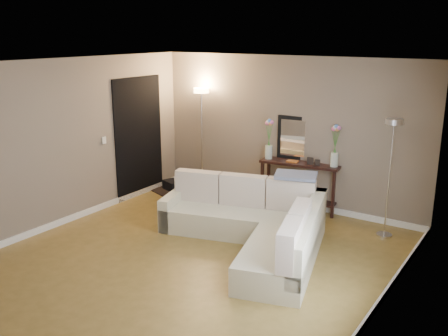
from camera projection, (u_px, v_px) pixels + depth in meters
The scene contains 21 objects.
floor at pixel (191, 259), 6.76m from camera, with size 5.00×5.50×0.01m, color olive.
ceiling at pixel (188, 63), 6.07m from camera, with size 5.00×5.50×0.01m, color white.
wall_back at pixel (287, 132), 8.63m from camera, with size 5.00×0.02×2.60m, color #7A6C5D.
wall_left at pixel (61, 143), 7.76m from camera, with size 0.02×5.50×2.60m, color #7A6C5D.
wall_right at pixel (385, 203), 5.08m from camera, with size 0.02×5.50×2.60m, color #7A6C5D.
baseboard_back at pixel (284, 201), 8.94m from camera, with size 5.00×0.03×0.10m, color white.
baseboard_left at pixel (69, 219), 8.08m from camera, with size 0.03×5.50×0.10m, color white.
baseboard_right at pixel (373, 311), 5.42m from camera, with size 0.03×5.50×0.10m, color white.
doorway at pixel (139, 137), 9.16m from camera, with size 0.02×1.20×2.20m, color black.
switch_plate at pixel (104, 140), 8.45m from camera, with size 0.02×0.08×0.12m, color white.
sectional_sofa at pixel (257, 224), 7.15m from camera, with size 2.96×2.46×0.85m.
throw_blanket at pixel (296, 175), 7.40m from camera, with size 0.61×0.35×0.05m, color slate.
console_table at pixel (295, 182), 8.57m from camera, with size 1.40×0.52×0.84m.
leaning_mirror at pixel (304, 139), 8.49m from camera, with size 0.96×0.15×0.76m.
table_decor at pixel (299, 162), 8.40m from camera, with size 0.58×0.15×0.14m.
flower_vase_left at pixel (269, 142), 8.61m from camera, with size 0.16×0.14×0.72m.
flower_vase_right at pixel (335, 149), 8.11m from camera, with size 0.16×0.14×0.72m.
floor_lamp_lit at pixel (202, 119), 9.38m from camera, with size 0.35×0.35×1.97m.
floor_lamp_unlit at pixel (391, 155), 7.20m from camera, with size 0.32×0.32×1.79m.
charcoal_rug at pixel (183, 191), 9.61m from camera, with size 1.28×0.96×0.02m, color black.
black_bag at pixel (173, 186), 9.68m from camera, with size 0.36×0.26×0.24m, color black.
Camera 1 is at (3.80, -4.91, 2.99)m, focal length 40.00 mm.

